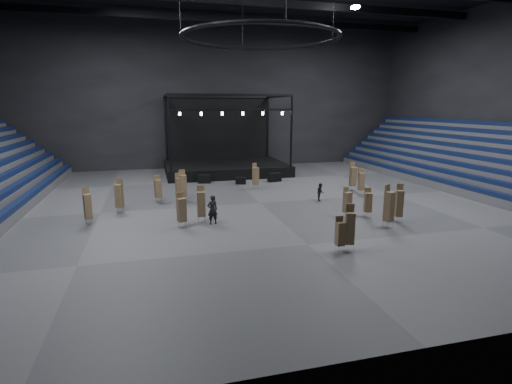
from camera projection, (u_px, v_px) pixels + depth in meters
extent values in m
plane|color=#4A4A4C|center=(260.00, 203.00, 33.19)|extent=(50.00, 50.00, 0.00)
cube|color=black|center=(217.00, 97.00, 51.11)|extent=(50.00, 0.20, 18.00)
cube|color=black|center=(455.00, 68.00, 11.44)|extent=(50.00, 0.20, 18.00)
cube|color=#0E1B3E|center=(16.00, 206.00, 28.45)|extent=(0.59, 40.00, 0.40)
cube|color=#0E1B3E|center=(0.00, 196.00, 28.06)|extent=(0.59, 40.00, 0.40)
cube|color=#535355|center=(474.00, 186.00, 38.47)|extent=(7.20, 40.00, 0.75)
cube|color=#0E1B3E|center=(445.00, 181.00, 37.53)|extent=(0.59, 40.00, 0.40)
cube|color=#535355|center=(478.00, 182.00, 38.50)|extent=(6.30, 40.00, 1.50)
cube|color=#0E1B3E|center=(454.00, 173.00, 37.59)|extent=(0.59, 40.00, 0.40)
cube|color=#535355|center=(482.00, 177.00, 38.54)|extent=(5.40, 40.00, 2.25)
cube|color=#0E1B3E|center=(463.00, 165.00, 37.66)|extent=(0.59, 40.00, 0.40)
cube|color=#535355|center=(486.00, 173.00, 38.57)|extent=(4.50, 40.00, 3.00)
cube|color=#0E1B3E|center=(472.00, 157.00, 37.72)|extent=(0.59, 40.00, 0.40)
cube|color=#535355|center=(491.00, 169.00, 38.60)|extent=(3.60, 40.00, 3.75)
cube|color=#0E1B3E|center=(481.00, 148.00, 37.79)|extent=(0.59, 40.00, 0.40)
cube|color=#535355|center=(495.00, 165.00, 38.64)|extent=(2.70, 40.00, 4.50)
cube|color=#0E1B3E|center=(489.00, 140.00, 37.86)|extent=(0.59, 40.00, 0.40)
cube|color=#535355|center=(499.00, 161.00, 38.67)|extent=(1.80, 40.00, 5.25)
cube|color=#0E1B3E|center=(498.00, 132.00, 37.92)|extent=(0.59, 40.00, 0.40)
cube|color=#535355|center=(504.00, 157.00, 38.70)|extent=(0.90, 40.00, 6.00)
cube|color=#0E1B3E|center=(507.00, 124.00, 37.99)|extent=(0.59, 40.00, 0.40)
cube|color=black|center=(226.00, 168.00, 47.70)|extent=(14.00, 10.00, 1.20)
cube|color=black|center=(218.00, 127.00, 51.25)|extent=(13.30, 0.30, 8.00)
cylinder|color=black|center=(170.00, 134.00, 40.74)|extent=(0.24, 0.24, 7.80)
cylinder|color=black|center=(166.00, 129.00, 49.43)|extent=(0.24, 0.24, 7.80)
cylinder|color=black|center=(291.00, 132.00, 44.05)|extent=(0.24, 0.24, 7.80)
cylinder|color=black|center=(268.00, 127.00, 52.74)|extent=(0.24, 0.24, 7.80)
cube|color=black|center=(232.00, 95.00, 41.57)|extent=(13.40, 0.25, 0.25)
cube|color=black|center=(218.00, 97.00, 50.26)|extent=(13.40, 0.25, 0.25)
cube|color=black|center=(233.00, 110.00, 41.89)|extent=(13.40, 0.20, 0.20)
cylinder|color=white|center=(180.00, 114.00, 40.59)|extent=(0.24, 0.24, 0.35)
cylinder|color=white|center=(201.00, 114.00, 41.15)|extent=(0.24, 0.24, 0.35)
cylinder|color=white|center=(222.00, 114.00, 41.70)|extent=(0.24, 0.24, 0.35)
cylinder|color=white|center=(243.00, 113.00, 42.25)|extent=(0.24, 0.24, 0.35)
cylinder|color=white|center=(263.00, 113.00, 42.80)|extent=(0.24, 0.24, 0.35)
cylinder|color=white|center=(282.00, 113.00, 43.35)|extent=(0.24, 0.24, 0.35)
torus|color=black|center=(260.00, 38.00, 30.42)|extent=(12.30, 12.30, 0.30)
cylinder|color=black|center=(334.00, 7.00, 31.40)|extent=(0.04, 0.04, 5.00)
cylinder|color=black|center=(242.00, 19.00, 35.56)|extent=(0.04, 0.04, 5.00)
cube|color=black|center=(240.00, 1.00, 36.14)|extent=(49.00, 0.35, 0.70)
cube|color=black|center=(224.00, 19.00, 43.70)|extent=(49.00, 0.35, 0.70)
cube|color=white|center=(355.00, 7.00, 35.94)|extent=(0.60, 0.60, 0.25)
cube|color=black|center=(204.00, 179.00, 41.59)|extent=(1.44, 0.97, 0.88)
cube|color=black|center=(241.00, 181.00, 41.07)|extent=(1.17, 0.82, 0.71)
cube|color=black|center=(275.00, 177.00, 42.44)|extent=(1.48, 0.95, 0.91)
cylinder|color=silver|center=(254.00, 187.00, 38.58)|extent=(0.03, 0.03, 0.41)
cylinder|color=silver|center=(253.00, 186.00, 38.94)|extent=(0.03, 0.03, 0.41)
cylinder|color=silver|center=(258.00, 187.00, 38.68)|extent=(0.03, 0.03, 0.41)
cylinder|color=silver|center=(257.00, 186.00, 39.04)|extent=(0.03, 0.03, 0.41)
cube|color=#8D744E|center=(256.00, 176.00, 38.59)|extent=(0.63, 0.63, 1.69)
cube|color=#8D744E|center=(255.00, 168.00, 38.58)|extent=(0.46, 0.22, 0.93)
cylinder|color=silver|center=(360.00, 193.00, 35.90)|extent=(0.03, 0.03, 0.42)
cylinder|color=silver|center=(358.00, 192.00, 36.28)|extent=(0.03, 0.03, 0.42)
cylinder|color=silver|center=(364.00, 193.00, 36.00)|extent=(0.03, 0.03, 0.42)
cylinder|color=silver|center=(362.00, 192.00, 36.38)|extent=(0.03, 0.03, 0.42)
cube|color=#8D744E|center=(361.00, 182.00, 35.93)|extent=(0.60, 0.60, 1.59)
cube|color=#8D744E|center=(361.00, 173.00, 35.98)|extent=(0.49, 0.16, 0.88)
cylinder|color=silver|center=(156.00, 201.00, 33.11)|extent=(0.03, 0.03, 0.42)
cylinder|color=silver|center=(156.00, 199.00, 33.49)|extent=(0.03, 0.03, 0.42)
cylinder|color=silver|center=(161.00, 200.00, 33.21)|extent=(0.03, 0.03, 0.42)
cylinder|color=silver|center=(161.00, 199.00, 33.60)|extent=(0.03, 0.03, 0.42)
cube|color=#8D744E|center=(158.00, 189.00, 33.15)|extent=(0.62, 0.62, 1.50)
cube|color=#8D744E|center=(157.00, 180.00, 33.18)|extent=(0.49, 0.18, 0.82)
cylinder|color=silver|center=(351.00, 189.00, 37.82)|extent=(0.03, 0.03, 0.44)
cylinder|color=silver|center=(349.00, 188.00, 38.22)|extent=(0.03, 0.03, 0.44)
cylinder|color=silver|center=(355.00, 188.00, 37.93)|extent=(0.03, 0.03, 0.44)
cylinder|color=silver|center=(353.00, 187.00, 38.33)|extent=(0.03, 0.03, 0.44)
cube|color=#8D744E|center=(353.00, 176.00, 37.84)|extent=(0.54, 0.54, 1.80)
cube|color=#8D744E|center=(352.00, 167.00, 37.87)|extent=(0.51, 0.08, 0.99)
cylinder|color=silver|center=(397.00, 220.00, 27.56)|extent=(0.03, 0.03, 0.39)
cylinder|color=silver|center=(394.00, 218.00, 27.91)|extent=(0.03, 0.03, 0.39)
cylinder|color=silver|center=(402.00, 220.00, 27.66)|extent=(0.03, 0.03, 0.39)
cylinder|color=silver|center=(399.00, 218.00, 28.01)|extent=(0.03, 0.03, 0.39)
cube|color=#8D744E|center=(399.00, 204.00, 27.55)|extent=(0.61, 0.61, 1.84)
cube|color=#8D744E|center=(400.00, 191.00, 27.55)|extent=(0.44, 0.22, 1.01)
cylinder|color=silver|center=(338.00, 250.00, 21.93)|extent=(0.03, 0.03, 0.37)
cylinder|color=silver|center=(335.00, 247.00, 22.26)|extent=(0.03, 0.03, 0.37)
cylinder|color=silver|center=(344.00, 249.00, 22.01)|extent=(0.03, 0.03, 0.37)
cylinder|color=silver|center=(341.00, 247.00, 22.34)|extent=(0.03, 0.03, 0.37)
cube|color=#8D744E|center=(340.00, 234.00, 21.96)|extent=(0.45, 0.45, 1.32)
cube|color=#8D744E|center=(339.00, 222.00, 22.00)|extent=(0.42, 0.07, 0.73)
cylinder|color=silver|center=(181.00, 199.00, 33.47)|extent=(0.03, 0.03, 0.46)
cylinder|color=silver|center=(181.00, 198.00, 33.89)|extent=(0.03, 0.03, 0.46)
cylinder|color=silver|center=(186.00, 199.00, 33.58)|extent=(0.03, 0.03, 0.46)
cylinder|color=silver|center=(186.00, 198.00, 34.00)|extent=(0.03, 0.03, 0.46)
cube|color=#8D744E|center=(183.00, 186.00, 33.50)|extent=(0.61, 0.61, 1.79)
cube|color=#8D744E|center=(182.00, 175.00, 33.53)|extent=(0.53, 0.13, 0.98)
cylinder|color=silver|center=(347.00, 248.00, 22.04)|extent=(0.03, 0.03, 0.41)
cylinder|color=silver|center=(344.00, 246.00, 22.41)|extent=(0.03, 0.03, 0.41)
cylinder|color=silver|center=(354.00, 248.00, 22.14)|extent=(0.03, 0.03, 0.41)
cylinder|color=silver|center=(350.00, 246.00, 22.50)|extent=(0.03, 0.03, 0.41)
cube|color=#8D744E|center=(350.00, 228.00, 22.04)|extent=(0.61, 0.61, 1.79)
cube|color=#8D744E|center=(350.00, 212.00, 22.06)|extent=(0.46, 0.20, 0.99)
cylinder|color=silver|center=(199.00, 220.00, 27.34)|extent=(0.03, 0.03, 0.46)
cylinder|color=silver|center=(198.00, 219.00, 27.75)|extent=(0.03, 0.03, 0.46)
cylinder|color=silver|center=(205.00, 220.00, 27.45)|extent=(0.03, 0.03, 0.46)
cylinder|color=silver|center=(204.00, 218.00, 27.86)|extent=(0.03, 0.03, 0.46)
cube|color=#8D744E|center=(201.00, 204.00, 27.37)|extent=(0.59, 0.59, 1.72)
cube|color=#8D744E|center=(201.00, 192.00, 27.42)|extent=(0.53, 0.11, 0.95)
cylinder|color=silver|center=(387.00, 225.00, 26.30)|extent=(0.03, 0.03, 0.44)
cylinder|color=silver|center=(383.00, 223.00, 26.69)|extent=(0.03, 0.03, 0.44)
cylinder|color=silver|center=(392.00, 225.00, 26.41)|extent=(0.03, 0.03, 0.44)
cylinder|color=silver|center=(389.00, 223.00, 26.80)|extent=(0.03, 0.03, 0.44)
cube|color=#8D744E|center=(389.00, 206.00, 26.29)|extent=(0.68, 0.68, 1.97)
cube|color=#8D744E|center=(387.00, 192.00, 26.27)|extent=(0.49, 0.25, 1.08)
cylinder|color=silver|center=(86.00, 223.00, 26.96)|extent=(0.03, 0.03, 0.38)
cylinder|color=silver|center=(87.00, 221.00, 27.30)|extent=(0.03, 0.03, 0.38)
cylinder|color=silver|center=(91.00, 222.00, 27.05)|extent=(0.03, 0.03, 0.38)
cylinder|color=silver|center=(92.00, 221.00, 27.39)|extent=(0.03, 0.03, 0.38)
cube|color=#8D744E|center=(88.00, 207.00, 26.95)|extent=(0.59, 0.59, 1.74)
cube|color=#8D744E|center=(86.00, 194.00, 26.92)|extent=(0.42, 0.22, 0.96)
cylinder|color=silver|center=(117.00, 211.00, 29.85)|extent=(0.03, 0.03, 0.42)
cylinder|color=silver|center=(118.00, 210.00, 30.23)|extent=(0.03, 0.03, 0.42)
cylinder|color=silver|center=(123.00, 211.00, 29.95)|extent=(0.03, 0.03, 0.42)
cylinder|color=silver|center=(123.00, 209.00, 30.32)|extent=(0.03, 0.03, 0.42)
cube|color=#8D744E|center=(119.00, 196.00, 29.86)|extent=(0.64, 0.64, 1.77)
cube|color=#8D744E|center=(120.00, 185.00, 29.88)|extent=(0.47, 0.22, 0.97)
cylinder|color=silver|center=(179.00, 226.00, 26.20)|extent=(0.03, 0.03, 0.43)
cylinder|color=silver|center=(179.00, 224.00, 26.59)|extent=(0.03, 0.03, 0.43)
cylinder|color=silver|center=(186.00, 225.00, 26.30)|extent=(0.03, 0.03, 0.43)
cylinder|color=silver|center=(185.00, 223.00, 26.69)|extent=(0.03, 0.03, 0.43)
cube|color=#8D744E|center=(182.00, 210.00, 26.23)|extent=(0.65, 0.65, 1.57)
cube|color=#8D744E|center=(180.00, 198.00, 26.26)|extent=(0.49, 0.21, 0.86)
cylinder|color=silver|center=(366.00, 215.00, 28.72)|extent=(0.03, 0.03, 0.40)
cylinder|color=silver|center=(364.00, 214.00, 29.08)|extent=(0.03, 0.03, 0.40)
cylinder|color=silver|center=(371.00, 215.00, 28.82)|extent=(0.03, 0.03, 0.40)
cylinder|color=silver|center=(368.00, 213.00, 29.18)|extent=(0.03, 0.03, 0.40)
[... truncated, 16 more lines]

